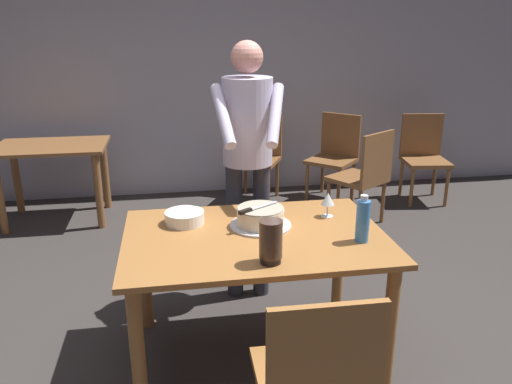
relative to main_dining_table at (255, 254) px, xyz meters
name	(u,v)px	position (x,y,z in m)	size (l,w,h in m)	color
ground_plane	(255,354)	(0.00, 0.00, -0.64)	(14.00, 14.00, 0.00)	#383330
back_wall	(207,68)	(0.00, 3.09, 0.71)	(10.00, 0.12, 2.70)	#ADA8B2
main_dining_table	(255,254)	(0.00, 0.00, 0.00)	(1.38, 0.95, 0.75)	#9E6633
cake_on_platter	(261,218)	(0.05, 0.11, 0.16)	(0.34, 0.34, 0.11)	silver
cake_knife	(251,210)	(-0.01, 0.07, 0.23)	(0.24, 0.16, 0.02)	silver
plate_stack	(185,217)	(-0.36, 0.22, 0.15)	(0.22, 0.22, 0.07)	white
wine_glass_near	(328,200)	(0.46, 0.19, 0.22)	(0.08, 0.08, 0.14)	silver
water_bottle	(363,220)	(0.53, -0.17, 0.23)	(0.07, 0.07, 0.25)	#387AC6
hurricane_lamp	(271,241)	(0.02, -0.34, 0.22)	(0.11, 0.11, 0.21)	black
person_cutting_cake	(248,145)	(0.07, 0.69, 0.44)	(0.47, 0.56, 1.72)	#2D2D38
chair_near_side	(315,379)	(0.10, -0.85, -0.14)	(0.45, 0.45, 0.90)	#9E6633
background_table	(53,162)	(-1.52, 2.39, -0.06)	(1.00, 0.70, 0.74)	brown
background_chair_0	(258,153)	(0.49, 2.72, -0.14)	(0.59, 0.59, 0.90)	brown
background_chair_1	(335,154)	(1.28, 2.57, -0.14)	(0.62, 0.62, 0.90)	brown
background_chair_2	(364,174)	(1.32, 1.79, -0.14)	(0.61, 0.61, 0.90)	brown
background_chair_3	(424,154)	(2.21, 2.40, -0.14)	(0.50, 0.50, 0.90)	brown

